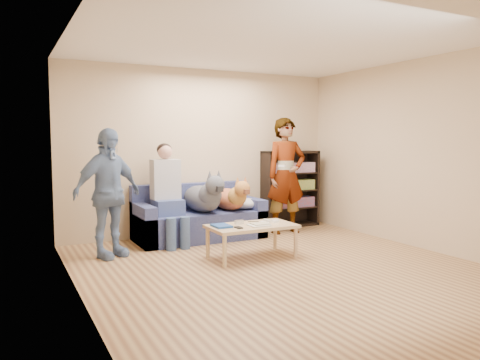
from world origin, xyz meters
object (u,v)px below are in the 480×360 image
camera_silver (239,222)px  person_seated (168,190)px  dog_gray (204,197)px  bookshelf (290,187)px  coffee_table (252,228)px  person_standing_left (108,193)px  sofa (198,220)px  person_standing_right (286,176)px  dog_tan (231,198)px  notebook_blue (221,226)px

camera_silver → person_seated: size_ratio=0.07×
dog_gray → bookshelf: size_ratio=0.97×
person_seated → coffee_table: person_seated is taller
person_standing_left → camera_silver: bearing=-50.2°
sofa → dog_gray: size_ratio=1.50×
person_standing_right → dog_gray: size_ratio=1.45×
person_standing_right → coffee_table: person_standing_right is taller
dog_gray → dog_tan: (0.44, -0.02, -0.04)m
coffee_table → dog_tan: bearing=76.2°
person_standing_right → person_seated: size_ratio=1.25×
person_standing_right → notebook_blue: size_ratio=7.08×
dog_tan → bookshelf: bookshelf is taller
camera_silver → bookshelf: size_ratio=0.08×
person_standing_left → person_seated: person_standing_left is taller
sofa → dog_gray: 0.41m
sofa → person_standing_right: bearing=-8.9°
bookshelf → dog_tan: bearing=-162.6°
person_standing_right → camera_silver: 1.78m
person_standing_right → person_standing_left: person_standing_right is taller
bookshelf → coffee_table: bearing=-135.4°
person_seated → dog_tan: person_seated is taller
person_standing_left → person_seated: 1.01m
person_standing_right → bookshelf: person_standing_right is taller
person_seated → dog_tan: (0.98, -0.06, -0.16)m
notebook_blue → camera_silver: 0.29m
person_seated → bookshelf: size_ratio=1.13×
person_standing_left → notebook_blue: 1.50m
person_standing_left → sofa: person_standing_left is taller
person_standing_right → notebook_blue: person_standing_right is taller
bookshelf → person_seated: bearing=-171.2°
dog_gray → dog_tan: 0.44m
person_standing_right → dog_gray: 1.42m
camera_silver → coffee_table: size_ratio=0.10×
person_seated → dog_tan: bearing=-3.5°
person_standing_right → dog_tan: bearing=-179.2°
coffee_table → camera_silver: bearing=135.0°
camera_silver → dog_tan: size_ratio=0.10×
sofa → bookshelf: 1.86m
person_standing_right → dog_tan: size_ratio=1.60×
person_standing_left → dog_gray: person_standing_left is taller
sofa → person_seated: (-0.52, -0.13, 0.49)m
dog_tan → person_standing_left: bearing=-169.9°
bookshelf → person_standing_right: bearing=-129.3°
person_standing_left → coffee_table: bearing=-52.0°
camera_silver → person_seated: (-0.57, 1.13, 0.33)m
coffee_table → bookshelf: bearing=44.6°
person_standing_left → bookshelf: 3.33m
notebook_blue → camera_silver: size_ratio=2.36×
person_seated → dog_gray: (0.55, -0.04, -0.12)m
camera_silver → person_seated: bearing=116.8°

